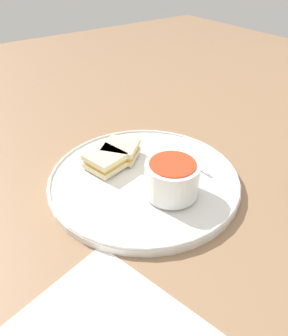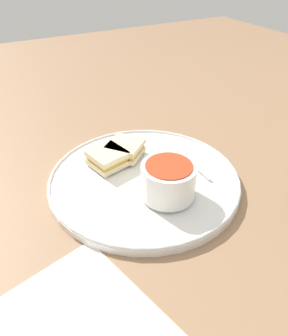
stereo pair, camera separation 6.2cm
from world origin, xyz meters
name	(u,v)px [view 2 (the right image)]	position (x,y,z in m)	size (l,w,h in m)	color
ground_plane	(144,183)	(0.00, 0.00, 0.00)	(2.40, 2.40, 0.00)	#8E6B4C
plate	(144,179)	(0.00, 0.00, 0.01)	(0.37, 0.37, 0.02)	white
soup_bowl	(168,180)	(-0.07, -0.01, 0.05)	(0.10, 0.10, 0.06)	white
spoon	(184,155)	(0.02, -0.10, 0.02)	(0.12, 0.02, 0.01)	silver
sandwich_half_near	(123,149)	(0.08, 0.00, 0.03)	(0.09, 0.09, 0.03)	beige
sandwich_half_far	(108,158)	(0.07, 0.05, 0.03)	(0.08, 0.08, 0.03)	beige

